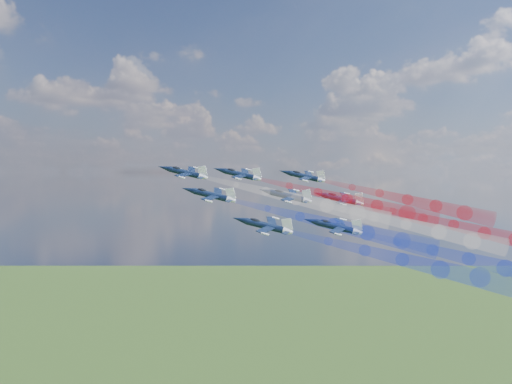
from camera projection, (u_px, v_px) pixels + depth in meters
jet_lead at (185, 173)px, 146.15m from camera, size 16.80×17.23×8.71m
trail_lead at (296, 199)px, 141.00m from camera, size 32.60×36.56×15.04m
jet_inner_left at (211, 195)px, 134.28m from camera, size 16.80×17.23×8.71m
trail_inner_left at (333, 224)px, 129.14m from camera, size 32.60×36.56×15.04m
jet_inner_right at (239, 174)px, 153.03m from camera, size 16.80×17.23×8.71m
trail_inner_right at (347, 199)px, 147.88m from camera, size 32.60×36.56×15.04m
jet_outer_left at (265, 226)px, 122.32m from camera, size 16.80×17.23×8.71m
trail_outer_left at (402, 260)px, 117.18m from camera, size 32.60×36.56×15.04m
jet_center_third at (288, 196)px, 141.94m from camera, size 16.80×17.23×8.71m
trail_center_third at (406, 224)px, 136.80m from camera, size 32.60×36.56×15.04m
jet_outer_right at (304, 176)px, 162.75m from camera, size 16.80×17.23×8.71m
trail_outer_right at (407, 200)px, 157.61m from camera, size 32.60×36.56×15.04m
jet_rear_left at (335, 227)px, 128.41m from camera, size 16.80×17.23×8.71m
trail_rear_left at (469, 259)px, 123.27m from camera, size 32.60×36.56×15.04m
jet_rear_right at (341, 199)px, 151.24m from camera, size 16.80×17.23×8.71m
trail_rear_right at (453, 225)px, 146.09m from camera, size 32.60×36.56×15.04m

